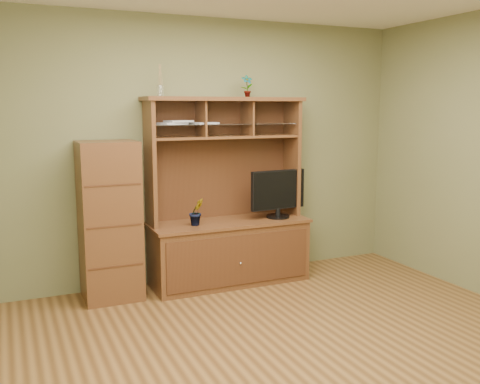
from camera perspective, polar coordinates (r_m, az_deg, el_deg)
room at (r=3.78m, az=6.51°, el=2.14°), size 4.54×4.04×2.74m
media_hutch at (r=5.52m, az=-1.29°, el=-4.34°), size 1.66×0.61×1.90m
monitor at (r=5.60m, az=4.09°, el=-0.07°), size 0.64×0.24×0.50m
orchid_plant at (r=5.26m, az=-4.66°, el=-2.12°), size 0.16×0.14×0.27m
top_plant at (r=5.55m, az=0.76°, el=11.24°), size 0.13×0.09×0.23m
reed_diffuser at (r=5.23m, az=-8.49°, el=11.34°), size 0.06×0.06×0.30m
magazines at (r=5.30m, az=-5.97°, el=7.36°), size 0.63×0.27×0.04m
side_cabinet at (r=5.15m, az=-13.73°, el=-3.02°), size 0.53×0.49×1.49m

